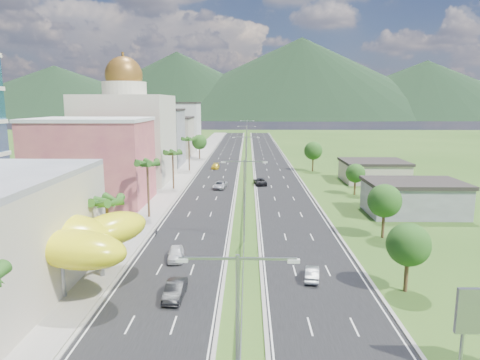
{
  "coord_description": "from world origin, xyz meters",
  "views": [
    {
      "loc": [
        0.5,
        -44.73,
        18.25
      ],
      "look_at": [
        -0.69,
        17.52,
        7.0
      ],
      "focal_mm": 32.0,
      "sensor_mm": 36.0,
      "label": 1
    }
  ],
  "objects": [
    {
      "name": "ground",
      "position": [
        0.0,
        0.0,
        0.0
      ],
      "size": [
        500.0,
        500.0,
        0.0
      ],
      "primitive_type": "plane",
      "color": "#2D5119",
      "rests_on": "ground"
    },
    {
      "name": "road_left",
      "position": [
        -7.5,
        90.0,
        0.02
      ],
      "size": [
        11.0,
        260.0,
        0.04
      ],
      "primitive_type": "cube",
      "color": "black",
      "rests_on": "ground"
    },
    {
      "name": "road_right",
      "position": [
        7.5,
        90.0,
        0.02
      ],
      "size": [
        11.0,
        260.0,
        0.04
      ],
      "primitive_type": "cube",
      "color": "black",
      "rests_on": "ground"
    },
    {
      "name": "sidewalk_left",
      "position": [
        -17.0,
        90.0,
        0.06
      ],
      "size": [
        7.0,
        260.0,
        0.12
      ],
      "primitive_type": "cube",
      "color": "gray",
      "rests_on": "ground"
    },
    {
      "name": "median_guardrail",
      "position": [
        0.0,
        71.99,
        0.62
      ],
      "size": [
        0.1,
        216.06,
        0.76
      ],
      "color": "gray",
      "rests_on": "ground"
    },
    {
      "name": "streetlight_median_a",
      "position": [
        0.0,
        -25.0,
        6.75
      ],
      "size": [
        6.04,
        0.25,
        11.0
      ],
      "color": "gray",
      "rests_on": "ground"
    },
    {
      "name": "streetlight_median_b",
      "position": [
        0.0,
        10.0,
        6.75
      ],
      "size": [
        6.04,
        0.25,
        11.0
      ],
      "color": "gray",
      "rests_on": "ground"
    },
    {
      "name": "streetlight_median_c",
      "position": [
        0.0,
        50.0,
        6.75
      ],
      "size": [
        6.04,
        0.25,
        11.0
      ],
      "color": "gray",
      "rests_on": "ground"
    },
    {
      "name": "streetlight_median_d",
      "position": [
        0.0,
        95.0,
        6.75
      ],
      "size": [
        6.04,
        0.25,
        11.0
      ],
      "color": "gray",
      "rests_on": "ground"
    },
    {
      "name": "streetlight_median_e",
      "position": [
        0.0,
        140.0,
        6.75
      ],
      "size": [
        6.04,
        0.25,
        11.0
      ],
      "color": "gray",
      "rests_on": "ground"
    },
    {
      "name": "lime_canopy",
      "position": [
        -20.0,
        -4.0,
        4.99
      ],
      "size": [
        18.0,
        15.0,
        7.4
      ],
      "color": "yellow",
      "rests_on": "ground"
    },
    {
      "name": "pink_shophouse",
      "position": [
        -28.0,
        32.0,
        7.5
      ],
      "size": [
        20.0,
        15.0,
        15.0
      ],
      "primitive_type": "cube",
      "color": "#B44A5C",
      "rests_on": "ground"
    },
    {
      "name": "domed_building",
      "position": [
        -28.0,
        55.0,
        11.35
      ],
      "size": [
        20.0,
        20.0,
        28.7
      ],
      "color": "beige",
      "rests_on": "ground"
    },
    {
      "name": "midrise_grey",
      "position": [
        -27.0,
        80.0,
        8.0
      ],
      "size": [
        16.0,
        15.0,
        16.0
      ],
      "primitive_type": "cube",
      "color": "gray",
      "rests_on": "ground"
    },
    {
      "name": "midrise_beige",
      "position": [
        -27.0,
        102.0,
        6.5
      ],
      "size": [
        16.0,
        15.0,
        13.0
      ],
      "primitive_type": "cube",
      "color": "#BBAD9A",
      "rests_on": "ground"
    },
    {
      "name": "midrise_white",
      "position": [
        -27.0,
        125.0,
        9.0
      ],
      "size": [
        16.0,
        15.0,
        18.0
      ],
      "primitive_type": "cube",
      "color": "silver",
      "rests_on": "ground"
    },
    {
      "name": "shed_near",
      "position": [
        28.0,
        25.0,
        2.5
      ],
      "size": [
        15.0,
        10.0,
        5.0
      ],
      "primitive_type": "cube",
      "color": "gray",
      "rests_on": "ground"
    },
    {
      "name": "shed_far",
      "position": [
        30.0,
        55.0,
        2.2
      ],
      "size": [
        14.0,
        12.0,
        4.4
      ],
      "primitive_type": "cube",
      "color": "#BBAD9A",
      "rests_on": "ground"
    },
    {
      "name": "palm_tree_b",
      "position": [
        -15.5,
        2.0,
        7.06
      ],
      "size": [
        3.6,
        3.6,
        8.1
      ],
      "color": "#47301C",
      "rests_on": "ground"
    },
    {
      "name": "palm_tree_c",
      "position": [
        -15.5,
        22.0,
        8.5
      ],
      "size": [
        3.6,
        3.6,
        9.6
      ],
      "color": "#47301C",
      "rests_on": "ground"
    },
    {
      "name": "palm_tree_d",
      "position": [
        -15.5,
        45.0,
        7.54
      ],
      "size": [
        3.6,
        3.6,
        8.6
      ],
      "color": "#47301C",
      "rests_on": "ground"
    },
    {
      "name": "palm_tree_e",
      "position": [
        -15.5,
        70.0,
        8.31
      ],
      "size": [
        3.6,
        3.6,
        9.4
      ],
      "color": "#47301C",
      "rests_on": "ground"
    },
    {
      "name": "leafy_tree_lfar",
      "position": [
        -15.5,
        95.0,
        5.58
      ],
      "size": [
        4.9,
        4.9,
        8.05
      ],
      "color": "#47301C",
      "rests_on": "ground"
    },
    {
      "name": "leafy_tree_ra",
      "position": [
        16.0,
        -5.0,
        4.78
      ],
      "size": [
        4.2,
        4.2,
        6.9
      ],
      "color": "#47301C",
      "rests_on": "ground"
    },
    {
      "name": "leafy_tree_rb",
      "position": [
        19.0,
        12.0,
        5.18
      ],
      "size": [
        4.55,
        4.55,
        7.47
      ],
      "color": "#47301C",
      "rests_on": "ground"
    },
    {
      "name": "leafy_tree_rc",
      "position": [
        22.0,
        40.0,
        4.37
      ],
      "size": [
        3.85,
        3.85,
        6.33
      ],
      "color": "#47301C",
      "rests_on": "ground"
    },
    {
      "name": "leafy_tree_rd",
      "position": [
        18.0,
        70.0,
        5.58
      ],
      "size": [
        4.9,
        4.9,
        8.05
      ],
      "color": "#47301C",
      "rests_on": "ground"
    },
    {
      "name": "mountain_ridge",
      "position": [
        60.0,
        450.0,
        0.0
      ],
      "size": [
        860.0,
        140.0,
        90.0
      ],
      "primitive_type": null,
      "color": "black",
      "rests_on": "ground"
    },
    {
      "name": "car_white_near_left",
      "position": [
        -7.98,
        3.05,
        0.79
      ],
      "size": [
        2.25,
        4.6,
        1.51
      ],
      "primitive_type": "imported",
      "rotation": [
        0.0,
        0.0,
        0.11
      ],
      "color": "silver",
      "rests_on": "road_left"
    },
    {
      "name": "car_dark_left",
      "position": [
        -6.38,
        -6.94,
        0.83
      ],
      "size": [
        1.82,
        4.83,
        1.57
      ],
      "primitive_type": "imported",
      "rotation": [
        0.0,
        0.0,
        -0.03
      ],
      "color": "black",
      "rests_on": "road_left"
    },
    {
      "name": "car_silver_mid_left",
      "position": [
        -5.54,
        45.66,
        0.8
      ],
      "size": [
        3.19,
        5.75,
        1.52
      ],
      "primitive_type": "imported",
      "rotation": [
        0.0,
        0.0,
        -0.13
      ],
      "color": "#9C9DA3",
      "rests_on": "road_left"
    },
    {
      "name": "car_yellow_far_left",
      "position": [
        -8.66,
        73.72,
        0.75
      ],
      "size": [
        2.12,
        4.95,
        1.42
      ],
      "primitive_type": "imported",
      "rotation": [
        0.0,
        0.0,
        -0.03
      ],
      "color": "gold",
      "rests_on": "road_left"
    },
    {
      "name": "car_silver_right",
      "position": [
        7.25,
        -2.38,
        0.71
      ],
      "size": [
        2.06,
        4.26,
        1.34
      ],
      "primitive_type": "imported",
      "rotation": [
        0.0,
        0.0,
        2.98
      ],
      "color": "#95989C",
      "rests_on": "road_right"
    },
    {
      "name": "car_dark_far_right",
      "position": [
        3.2,
        50.2,
        0.8
      ],
      "size": [
        3.2,
        5.75,
        1.52
      ],
      "primitive_type": "imported",
      "rotation": [
        0.0,
        0.0,
        3.27
      ],
      "color": "black",
      "rests_on": "road_right"
    },
    {
      "name": "motorcycle",
      "position": [
        -12.3,
        12.55,
        0.65
      ],
      "size": [
        0.77,
        1.95,
        1.21
      ],
      "primitive_type": "imported",
      "rotation": [
        0.0,
        0.0,
        0.11
      ],
      "color": "black",
      "rests_on": "road_left"
    }
  ]
}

